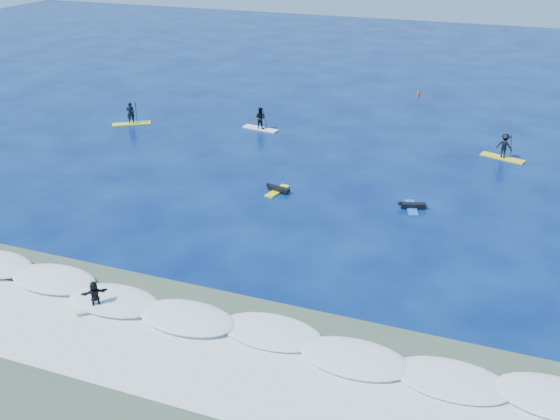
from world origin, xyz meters
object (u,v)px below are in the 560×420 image
(prone_paddler_near, at_px, (278,189))
(sup_paddler_center, at_px, (260,120))
(prone_paddler_far, at_px, (412,206))
(wave_surfer, at_px, (95,296))
(sup_paddler_right, at_px, (504,147))
(marker_buoy, at_px, (419,93))
(sup_paddler_left, at_px, (131,116))

(prone_paddler_near, bearing_deg, sup_paddler_center, 38.95)
(prone_paddler_far, relative_size, wave_surfer, 1.26)
(sup_paddler_center, relative_size, sup_paddler_right, 0.98)
(prone_paddler_far, bearing_deg, wave_surfer, 126.86)
(sup_paddler_center, distance_m, marker_buoy, 19.05)
(marker_buoy, bearing_deg, sup_paddler_center, -126.00)
(sup_paddler_left, bearing_deg, marker_buoy, 5.44)
(sup_paddler_center, distance_m, wave_surfer, 28.03)
(sup_paddler_center, height_order, prone_paddler_far, sup_paddler_center)
(marker_buoy, bearing_deg, prone_paddler_near, -100.65)
(sup_paddler_left, bearing_deg, prone_paddler_near, -61.44)
(sup_paddler_right, xyz_separation_m, marker_buoy, (-8.89, 15.45, -0.61))
(sup_paddler_right, distance_m, marker_buoy, 17.84)
(prone_paddler_far, height_order, wave_surfer, wave_surfer)
(sup_paddler_center, relative_size, prone_paddler_far, 1.41)
(sup_paddler_left, distance_m, sup_paddler_right, 31.44)
(sup_paddler_center, xyz_separation_m, prone_paddler_near, (6.06, -11.90, -0.69))
(prone_paddler_far, bearing_deg, marker_buoy, -8.53)
(sup_paddler_right, bearing_deg, sup_paddler_left, -156.72)
(sup_paddler_left, distance_m, marker_buoy, 28.85)
(sup_paddler_center, xyz_separation_m, marker_buoy, (11.19, 15.41, -0.56))
(wave_surfer, bearing_deg, prone_paddler_near, 36.71)
(sup_paddler_left, relative_size, sup_paddler_center, 0.97)
(sup_paddler_left, xyz_separation_m, prone_paddler_far, (26.28, -8.62, -0.57))
(wave_surfer, relative_size, marker_buoy, 2.83)
(sup_paddler_right, relative_size, marker_buoy, 5.12)
(prone_paddler_near, relative_size, prone_paddler_far, 0.99)
(sup_paddler_left, distance_m, prone_paddler_far, 27.66)
(sup_paddler_right, xyz_separation_m, prone_paddler_far, (-5.04, -11.31, -0.74))
(prone_paddler_near, height_order, marker_buoy, marker_buoy)
(prone_paddler_near, bearing_deg, sup_paddler_left, 74.05)
(prone_paddler_near, xyz_separation_m, marker_buoy, (5.13, 27.30, 0.13))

